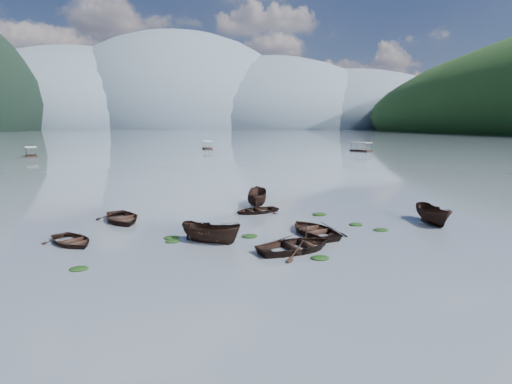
{
  "coord_description": "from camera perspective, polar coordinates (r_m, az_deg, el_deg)",
  "views": [
    {
      "loc": [
        -3.99,
        -19.89,
        7.38
      ],
      "look_at": [
        0.0,
        12.0,
        2.0
      ],
      "focal_mm": 28.0,
      "sensor_mm": 36.0,
      "label": 1
    }
  ],
  "objects": [
    {
      "name": "haze_mtn_c",
      "position": [
        931.12,
        1.79,
        9.04
      ],
      "size": [
        520.0,
        520.0,
        260.0
      ],
      "primitive_type": "ellipsoid",
      "color": "#475666",
      "rests_on": "ground"
    },
    {
      "name": "rowboat_3",
      "position": [
        27.91,
        8.28,
        -5.93
      ],
      "size": [
        4.67,
        5.58,
        0.99
      ],
      "primitive_type": "imported",
      "rotation": [
        0.0,
        0.0,
        3.44
      ],
      "color": "black",
      "rests_on": "ground"
    },
    {
      "name": "rowboat_4",
      "position": [
        24.16,
        5.81,
        -8.33
      ],
      "size": [
        5.84,
        5.01,
        1.02
      ],
      "primitive_type": "imported",
      "rotation": [
        0.0,
        0.0,
        1.92
      ],
      "color": "black",
      "rests_on": "ground"
    },
    {
      "name": "rowboat_7",
      "position": [
        34.18,
        0.06,
        -2.97
      ],
      "size": [
        4.63,
        4.0,
        0.8
      ],
      "primitive_type": "imported",
      "rotation": [
        0.0,
        0.0,
        5.09
      ],
      "color": "black",
      "rests_on": "ground"
    },
    {
      "name": "weed_clump_6",
      "position": [
        26.88,
        -0.91,
        -6.43
      ],
      "size": [
        1.07,
        0.89,
        0.22
      ],
      "primitive_type": "ellipsoid",
      "color": "black",
      "rests_on": "ground"
    },
    {
      "name": "weed_clump_1",
      "position": [
        26.3,
        -11.85,
        -7.0
      ],
      "size": [
        0.92,
        0.74,
        0.2
      ],
      "primitive_type": "ellipsoid",
      "color": "black",
      "rests_on": "ground"
    },
    {
      "name": "weed_clump_2",
      "position": [
        22.92,
        9.14,
        -9.4
      ],
      "size": [
        1.04,
        0.83,
        0.22
      ],
      "primitive_type": "ellipsoid",
      "color": "black",
      "rests_on": "ground"
    },
    {
      "name": "weed_clump_5",
      "position": [
        27.09,
        -11.96,
        -6.51
      ],
      "size": [
        1.03,
        0.83,
        0.22
      ],
      "primitive_type": "ellipsoid",
      "color": "black",
      "rests_on": "ground"
    },
    {
      "name": "haze_mtn_a",
      "position": [
        954.88,
        -22.93,
        8.32
      ],
      "size": [
        520.0,
        520.0,
        280.0
      ],
      "primitive_type": "ellipsoid",
      "color": "#475666",
      "rests_on": "ground"
    },
    {
      "name": "rowboat_2",
      "position": [
        25.76,
        -6.44,
        -7.21
      ],
      "size": [
        4.37,
        3.37,
        1.6
      ],
      "primitive_type": "imported",
      "rotation": [
        0.0,
        0.0,
        1.06
      ],
      "color": "black",
      "rests_on": "ground"
    },
    {
      "name": "ground_plane",
      "position": [
        21.58,
        4.02,
        -10.51
      ],
      "size": [
        2400.0,
        2400.0,
        0.0
      ],
      "primitive_type": "plane",
      "color": "slate"
    },
    {
      "name": "weed_clump_4",
      "position": [
        29.8,
        17.41,
        -5.28
      ],
      "size": [
        1.04,
        0.83,
        0.22
      ],
      "primitive_type": "ellipsoid",
      "color": "black",
      "rests_on": "ground"
    },
    {
      "name": "haze_mtn_d",
      "position": [
        975.3,
        12.43,
        8.85
      ],
      "size": [
        520.0,
        520.0,
        220.0
      ],
      "primitive_type": "ellipsoid",
      "color": "#475666",
      "rests_on": "ground"
    },
    {
      "name": "pontoon_right",
      "position": [
        119.6,
        14.78,
        5.65
      ],
      "size": [
        5.29,
        6.85,
        2.43
      ],
      "primitive_type": null,
      "rotation": [
        0.0,
        0.0,
        0.48
      ],
      "color": "black",
      "rests_on": "ground"
    },
    {
      "name": "haze_mtn_b",
      "position": [
        921.62,
        -10.74,
        8.88
      ],
      "size": [
        520.0,
        520.0,
        340.0
      ],
      "primitive_type": "ellipsoid",
      "color": "#475666",
      "rests_on": "ground"
    },
    {
      "name": "weed_clump_3",
      "position": [
        30.87,
        14.07,
        -4.62
      ],
      "size": [
        1.02,
        0.86,
        0.23
      ],
      "primitive_type": "ellipsoid",
      "color": "black",
      "rests_on": "ground"
    },
    {
      "name": "rowboat_5",
      "position": [
        33.26,
        23.91,
        -4.15
      ],
      "size": [
        1.97,
        4.45,
        1.67
      ],
      "primitive_type": "imported",
      "rotation": [
        0.0,
        0.0,
        -0.08
      ],
      "color": "black",
      "rests_on": "ground"
    },
    {
      "name": "rowboat_0",
      "position": [
        27.88,
        -24.83,
        -6.75
      ],
      "size": [
        4.72,
        4.88,
        0.82
      ],
      "primitive_type": "imported",
      "rotation": [
        0.0,
        0.0,
        0.69
      ],
      "color": "black",
      "rests_on": "ground"
    },
    {
      "name": "pontoon_centre",
      "position": [
        127.33,
        -6.94,
        6.11
      ],
      "size": [
        3.42,
        6.51,
        2.38
      ],
      "primitive_type": null,
      "rotation": [
        0.0,
        0.0,
        0.14
      ],
      "color": "black",
      "rests_on": "ground"
    },
    {
      "name": "weed_clump_7",
      "position": [
        33.65,
        9.02,
        -3.28
      ],
      "size": [
        1.15,
        0.92,
        0.25
      ],
      "primitive_type": "ellipsoid",
      "color": "black",
      "rests_on": "ground"
    },
    {
      "name": "rowboat_8",
      "position": [
        36.73,
        0.1,
        -2.09
      ],
      "size": [
        2.55,
        4.89,
        1.8
      ],
      "primitive_type": "imported",
      "rotation": [
        0.0,
        0.0,
        2.96
      ],
      "color": "black",
      "rests_on": "ground"
    },
    {
      "name": "rowboat_6",
      "position": [
        32.73,
        -18.63,
        -4.03
      ],
      "size": [
        5.05,
        5.75,
        0.99
      ],
      "primitive_type": "imported",
      "rotation": [
        0.0,
        0.0,
        0.41
      ],
      "color": "black",
      "rests_on": "ground"
    },
    {
      "name": "weed_clump_0",
      "position": [
        22.96,
        -23.97,
        -10.09
      ],
      "size": [
        0.95,
        0.78,
        0.21
      ],
      "primitive_type": "ellipsoid",
      "color": "black",
      "rests_on": "ground"
    },
    {
      "name": "pontoon_left",
      "position": [
        109.66,
        -29.41,
        4.42
      ],
      "size": [
        4.62,
        6.33,
        2.24
      ],
      "primitive_type": null,
      "rotation": [
        0.0,
        0.0,
        0.42
      ],
      "color": "black",
      "rests_on": "ground"
    }
  ]
}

